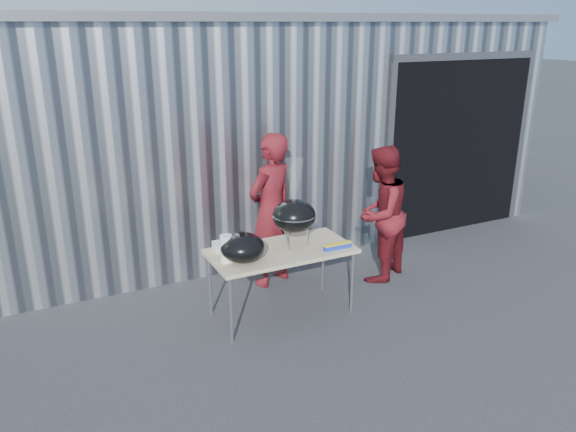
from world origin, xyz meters
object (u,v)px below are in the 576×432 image
person_cook (271,210)px  person_bystander (380,214)px  folding_table (281,253)px  kettle_grill (294,209)px

person_cook → person_bystander: person_cook is taller
folding_table → person_bystander: bearing=11.9°
person_bystander → folding_table: bearing=-15.9°
folding_table → kettle_grill: 0.48m
folding_table → kettle_grill: kettle_grill is taller
kettle_grill → person_bystander: size_ratio=0.57×
person_bystander → person_cook: bearing=-48.3°
kettle_grill → person_cook: (0.08, 0.75, -0.25)m
kettle_grill → person_cook: 0.80m
kettle_grill → person_bystander: (1.30, 0.29, -0.34)m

